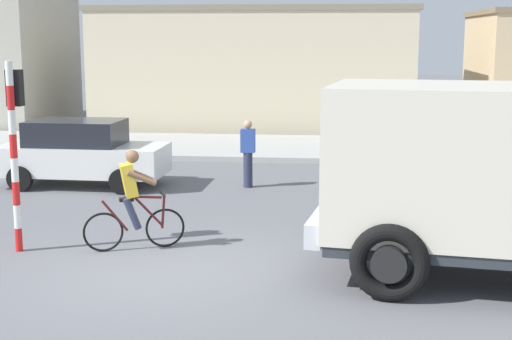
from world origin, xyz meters
The scene contains 8 objects.
ground_plane centered at (0.00, 0.00, 0.00)m, with size 120.00×120.00×0.00m, color slate.
sidewalk_far centered at (0.00, 12.78, 0.08)m, with size 80.00×5.00×0.16m, color #ADADA8.
truck_foreground centered at (5.31, 0.24, 1.67)m, with size 5.70×3.36×2.90m.
cyclist centered at (-0.59, 1.28, 0.86)m, with size 1.62×0.76×1.72m.
traffic_light_pole centered at (-2.50, 1.04, 2.07)m, with size 0.24×0.43×3.20m.
car_red_near centered at (-3.34, 6.53, 0.82)m, with size 4.04×1.95×1.60m.
pedestrian_near_kerb centered at (0.70, 6.78, 0.85)m, with size 0.34×0.22×1.62m.
building_mid_block centered at (-0.43, 18.45, 2.34)m, with size 12.16×5.39×4.68m.
Camera 1 is at (2.85, -10.79, 3.61)m, focal length 52.59 mm.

